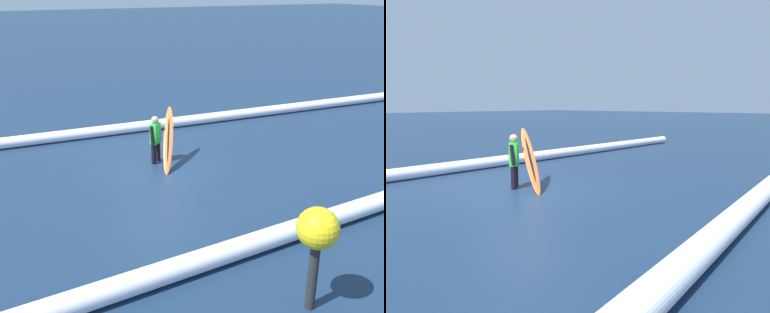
# 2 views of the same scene
# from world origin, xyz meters

# --- Properties ---
(ground_plane) EXTENTS (182.69, 182.69, 0.00)m
(ground_plane) POSITION_xyz_m (0.00, 0.00, 0.00)
(ground_plane) COLOR #182D47
(surfer) EXTENTS (0.42, 0.47, 1.42)m
(surfer) POSITION_xyz_m (-0.09, -0.27, 0.79)
(surfer) COLOR black
(surfer) RESTS_ON ground_plane
(surfboard) EXTENTS (1.05, 1.66, 1.57)m
(surfboard) POSITION_xyz_m (-0.36, 0.05, 0.77)
(surfboard) COLOR #E55926
(surfboard) RESTS_ON ground_plane
(channel_buoy) EXTENTS (0.67, 0.67, 1.82)m
(channel_buoy) POSITION_xyz_m (0.17, 7.02, 1.40)
(channel_buoy) COLOR #262626
(channel_buoy) RESTS_ON ground_plane
(wave_crest_foreground) EXTENTS (25.85, 1.53, 0.37)m
(wave_crest_foreground) POSITION_xyz_m (0.01, -3.41, 0.19)
(wave_crest_foreground) COLOR white
(wave_crest_foreground) RESTS_ON ground_plane
(wave_crest_midground) EXTENTS (20.07, 1.71, 0.43)m
(wave_crest_midground) POSITION_xyz_m (-1.78, 5.10, 0.21)
(wave_crest_midground) COLOR white
(wave_crest_midground) RESTS_ON ground_plane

